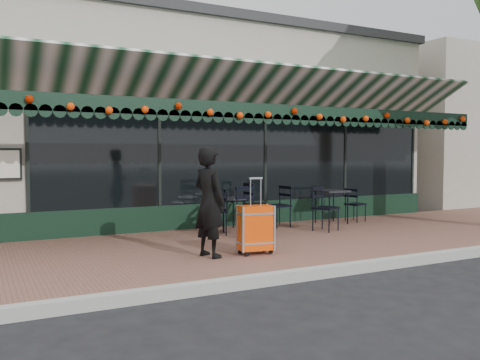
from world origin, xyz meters
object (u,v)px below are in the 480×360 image
woman (209,202)px  chair_b_front (252,212)px  chair_a_right (356,205)px  chair_b_left (216,212)px  suitcase (256,229)px  cafe_table_b (228,201)px  chair_a_left (278,206)px  cafe_table_a (332,193)px  chair_a_front (326,209)px  chair_b_right (257,205)px

woman → chair_b_front: woman is taller
chair_a_right → chair_b_left: bearing=79.2°
suitcase → chair_a_right: 4.39m
cafe_table_b → chair_a_left: 1.15m
chair_a_left → woman: bearing=-56.7°
chair_a_left → cafe_table_a: bearing=78.7°
suitcase → chair_a_left: size_ratio=1.33×
cafe_table_a → suitcase: bearing=-144.9°
chair_a_right → chair_a_left: bearing=72.9°
woman → chair_b_front: 1.84m
woman → cafe_table_b: size_ratio=2.52×
chair_a_right → chair_b_front: bearing=91.7°
cafe_table_b → chair_b_front: chair_b_front is taller
suitcase → chair_b_front: bearing=70.9°
suitcase → chair_b_left: bearing=90.7°
cafe_table_a → chair_a_front: 1.14m
chair_a_left → chair_b_right: size_ratio=0.92×
chair_a_right → chair_a_front: 1.64m
woman → cafe_table_a: (3.85, 2.07, -0.16)m
cafe_table_a → cafe_table_b: cafe_table_a is taller
suitcase → chair_b_right: (1.36, 2.35, 0.09)m
woman → chair_b_left: woman is taller
woman → chair_a_right: bearing=-81.9°
cafe_table_a → chair_b_left: chair_b_left is taller
woman → chair_a_front: (3.08, 1.26, -0.38)m
chair_b_front → chair_a_right: bearing=3.8°
cafe_table_a → chair_b_front: 2.64m
cafe_table_b → chair_a_right: 3.12m
woman → cafe_table_a: size_ratio=2.24×
woman → chair_b_right: woman is taller
woman → cafe_table_b: bearing=-48.7°
chair_b_left → chair_b_right: bearing=126.6°
chair_a_front → chair_b_right: chair_b_right is taller
cafe_table_b → chair_a_front: size_ratio=0.73×
chair_b_right → cafe_table_b: bearing=91.7°
chair_a_front → woman: bearing=179.5°
chair_a_right → chair_b_front: 3.27m
cafe_table_a → chair_b_right: size_ratio=0.77×
cafe_table_b → chair_a_front: bearing=-29.5°
suitcase → chair_b_front: 1.47m
chair_a_right → chair_a_front: chair_a_front is taller
cafe_table_a → chair_a_front: size_ratio=0.83×
chair_a_left → chair_b_right: chair_b_right is taller
chair_a_right → chair_a_front: size_ratio=0.86×
chair_a_front → chair_b_left: 2.20m
suitcase → chair_b_front: size_ratio=1.22×
cafe_table_a → chair_b_right: chair_b_right is taller
chair_a_front → chair_b_left: bearing=141.6°
cafe_table_a → chair_a_right: size_ratio=0.96×
chair_b_left → chair_b_front: size_ratio=0.91×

